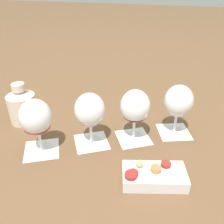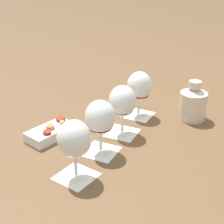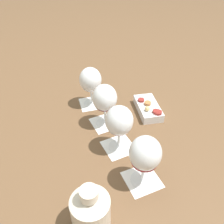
{
  "view_description": "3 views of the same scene",
  "coord_description": "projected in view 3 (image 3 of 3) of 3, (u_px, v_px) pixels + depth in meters",
  "views": [
    {
      "loc": [
        0.18,
        -0.62,
        0.49
      ],
      "look_at": [
        -0.0,
        0.0,
        0.11
      ],
      "focal_mm": 38.0,
      "sensor_mm": 36.0,
      "label": 1
    },
    {
      "loc": [
        0.57,
        0.85,
        0.6
      ],
      "look_at": [
        -0.0,
        0.0,
        0.11
      ],
      "focal_mm": 55.0,
      "sensor_mm": 36.0,
      "label": 2
    },
    {
      "loc": [
        -0.68,
        -0.06,
        0.64
      ],
      "look_at": [
        -0.0,
        0.0,
        0.11
      ],
      "focal_mm": 38.0,
      "sensor_mm": 36.0,
      "label": 3
    }
  ],
  "objects": [
    {
      "name": "tasting_card_2",
      "position": [
        105.0,
        123.0,
        0.98
      ],
      "size": [
        0.15,
        0.15,
        0.0
      ],
      "color": "white",
      "rests_on": "ground_plane"
    },
    {
      "name": "snack_dish",
      "position": [
        148.0,
        108.0,
        1.03
      ],
      "size": [
        0.19,
        0.13,
        0.06
      ],
      "color": "silver",
      "rests_on": "ground_plane"
    },
    {
      "name": "ground_plane",
      "position": [
        112.0,
        134.0,
        0.93
      ],
      "size": [
        8.0,
        8.0,
        0.0
      ],
      "primitive_type": "plane",
      "color": "brown"
    },
    {
      "name": "wine_glass_0",
      "position": [
        145.0,
        155.0,
        0.69
      ],
      "size": [
        0.1,
        0.1,
        0.18
      ],
      "color": "white",
      "rests_on": "tasting_card_0"
    },
    {
      "name": "tasting_card_3",
      "position": [
        92.0,
        103.0,
        1.09
      ],
      "size": [
        0.14,
        0.14,
        0.0
      ],
      "color": "white",
      "rests_on": "ground_plane"
    },
    {
      "name": "ceramic_vase",
      "position": [
        91.0,
        210.0,
        0.61
      ],
      "size": [
        0.1,
        0.1,
        0.15
      ],
      "color": "beige",
      "rests_on": "ground_plane"
    },
    {
      "name": "wine_glass_1",
      "position": [
        119.0,
        123.0,
        0.8
      ],
      "size": [
        0.1,
        0.1,
        0.18
      ],
      "color": "white",
      "rests_on": "tasting_card_1"
    },
    {
      "name": "tasting_card_0",
      "position": [
        142.0,
        180.0,
        0.76
      ],
      "size": [
        0.15,
        0.14,
        0.0
      ],
      "color": "white",
      "rests_on": "ground_plane"
    },
    {
      "name": "tasting_card_1",
      "position": [
        119.0,
        147.0,
        0.87
      ],
      "size": [
        0.15,
        0.15,
        0.0
      ],
      "color": "white",
      "rests_on": "ground_plane"
    },
    {
      "name": "wine_glass_2",
      "position": [
        105.0,
        100.0,
        0.91
      ],
      "size": [
        0.1,
        0.1,
        0.18
      ],
      "color": "white",
      "rests_on": "tasting_card_2"
    },
    {
      "name": "wine_glass_3",
      "position": [
        91.0,
        81.0,
        1.02
      ],
      "size": [
        0.1,
        0.1,
        0.18
      ],
      "color": "white",
      "rests_on": "tasting_card_3"
    }
  ]
}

